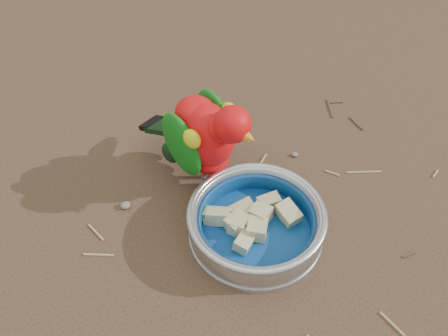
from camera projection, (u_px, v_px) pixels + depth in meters
ground at (259, 286)px, 0.77m from camera, size 60.00×60.00×0.00m
food_bowl at (256, 232)px, 0.84m from camera, size 0.22×0.22×0.02m
bowl_wall at (256, 221)px, 0.81m from camera, size 0.22×0.22×0.04m
fruit_wedges at (256, 224)px, 0.82m from camera, size 0.13×0.13×0.03m
lory_parrot at (206, 142)px, 0.86m from camera, size 0.17×0.26×0.19m
ground_debris at (249, 240)px, 0.83m from camera, size 0.90×0.80×0.01m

